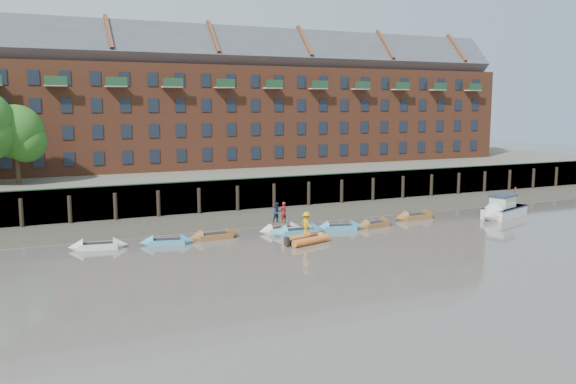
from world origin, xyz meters
TOP-DOWN VIEW (x-y plane):
  - ground at (0.00, 0.00)m, footprint 220.00×220.00m
  - foreshore at (0.00, 18.00)m, footprint 110.00×8.00m
  - mud_band at (0.00, 14.60)m, footprint 110.00×1.60m
  - river_wall at (-0.00, 22.38)m, footprint 110.00×1.23m
  - bank_terrace at (0.00, 36.00)m, footprint 110.00×28.00m
  - apartment_terrace at (-0.00, 36.99)m, footprint 80.60×15.56m
  - rowboat_0 at (-16.95, 10.97)m, footprint 4.45×1.89m
  - rowboat_1 at (-11.93, 10.24)m, footprint 4.32×2.03m
  - rowboat_2 at (-7.98, 10.62)m, footprint 4.46×1.54m
  - rowboat_3 at (-2.03, 10.87)m, footprint 4.15×1.47m
  - rowboat_4 at (-1.11, 9.19)m, footprint 4.86×1.72m
  - rowboat_5 at (2.89, 9.49)m, footprint 4.47×2.06m
  - rowboat_6 at (6.40, 9.38)m, footprint 4.25×1.88m
  - rowboat_7 at (11.86, 10.91)m, footprint 4.65×1.47m
  - rib_tender at (-1.83, 6.28)m, footprint 3.93×2.74m
  - motor_launch at (19.40, 8.07)m, footprint 6.99×4.34m
  - person_rower_a at (-1.78, 10.90)m, footprint 0.74×0.61m
  - person_rower_b at (-2.29, 11.01)m, footprint 0.90×0.73m
  - person_rib_crew at (-1.89, 6.23)m, footprint 0.81×1.26m

SIDE VIEW (x-z plane):
  - ground at x=0.00m, z-range 0.00..0.00m
  - foreshore at x=0.00m, z-range -0.25..0.25m
  - mud_band at x=0.00m, z-range -0.05..0.05m
  - rowboat_3 at x=-2.03m, z-range -0.38..0.80m
  - rowboat_6 at x=6.40m, z-range -0.38..0.81m
  - rowboat_1 at x=-11.93m, z-range -0.39..0.82m
  - rowboat_5 at x=2.89m, z-range -0.40..0.85m
  - rowboat_0 at x=-16.95m, z-range -0.40..0.85m
  - rowboat_2 at x=-7.98m, z-range -0.41..0.86m
  - rowboat_7 at x=11.86m, z-range -0.43..0.91m
  - rowboat_4 at x=-1.11m, z-range -0.45..0.94m
  - rib_tender at x=-1.83m, z-range -0.04..0.62m
  - motor_launch at x=19.40m, z-range -0.67..2.07m
  - person_rib_crew at x=-1.89m, z-range 0.62..2.46m
  - river_wall at x=0.00m, z-range -0.06..3.24m
  - bank_terrace at x=0.00m, z-range 0.00..3.20m
  - person_rower_b at x=-2.29m, z-range 0.80..2.54m
  - person_rower_a at x=-1.78m, z-range 0.80..2.55m
  - apartment_terrace at x=0.00m, z-range 2.34..23.31m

